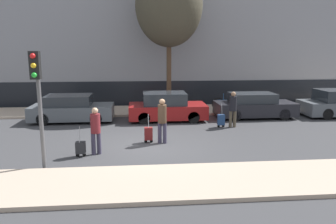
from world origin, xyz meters
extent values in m
plane|color=#38383A|center=(0.00, 0.00, 0.00)|extent=(80.00, 80.00, 0.00)
cube|color=tan|center=(0.00, -3.75, 0.06)|extent=(28.00, 2.50, 0.12)
cube|color=tan|center=(0.00, 7.00, 0.06)|extent=(28.00, 3.00, 0.12)
cube|color=gray|center=(0.00, 10.59, 5.33)|extent=(28.00, 2.79, 10.66)
cube|color=black|center=(0.00, 9.18, 0.80)|extent=(27.44, 0.06, 1.60)
cube|color=#4C5156|center=(-3.72, 4.66, 0.49)|extent=(4.10, 1.85, 0.70)
cube|color=#23282D|center=(-3.89, 4.66, 1.10)|extent=(2.26, 1.63, 0.52)
cylinder|color=black|center=(-2.45, 3.82, 0.30)|extent=(0.60, 0.18, 0.60)
cylinder|color=black|center=(-2.45, 5.50, 0.30)|extent=(0.60, 0.18, 0.60)
cylinder|color=black|center=(-4.99, 3.82, 0.30)|extent=(0.60, 0.18, 0.60)
cylinder|color=black|center=(-4.99, 5.50, 0.30)|extent=(0.60, 0.18, 0.60)
cube|color=maroon|center=(1.15, 4.51, 0.49)|extent=(3.98, 1.91, 0.70)
cube|color=#23282D|center=(0.99, 4.51, 1.15)|extent=(2.19, 1.68, 0.61)
cylinder|color=black|center=(2.38, 3.64, 0.30)|extent=(0.60, 0.18, 0.60)
cylinder|color=black|center=(2.38, 5.38, 0.30)|extent=(0.60, 0.18, 0.60)
cylinder|color=black|center=(-0.09, 3.64, 0.30)|extent=(0.60, 0.18, 0.60)
cylinder|color=black|center=(-0.09, 5.38, 0.30)|extent=(0.60, 0.18, 0.60)
cube|color=black|center=(5.91, 4.73, 0.49)|extent=(4.23, 1.75, 0.70)
cube|color=#23282D|center=(5.74, 4.73, 1.09)|extent=(2.33, 1.54, 0.49)
cylinder|color=black|center=(7.22, 3.94, 0.30)|extent=(0.60, 0.18, 0.60)
cylinder|color=black|center=(7.22, 5.51, 0.30)|extent=(0.60, 0.18, 0.60)
cylinder|color=black|center=(4.60, 3.94, 0.30)|extent=(0.60, 0.18, 0.60)
cylinder|color=black|center=(4.60, 5.51, 0.30)|extent=(0.60, 0.18, 0.60)
cylinder|color=black|center=(9.52, 3.83, 0.30)|extent=(0.60, 0.18, 0.60)
cylinder|color=black|center=(9.52, 5.55, 0.30)|extent=(0.60, 0.18, 0.60)
cylinder|color=#383347|center=(-1.95, -0.96, 0.39)|extent=(0.15, 0.15, 0.78)
cylinder|color=#383347|center=(-1.77, -0.88, 0.39)|extent=(0.15, 0.15, 0.78)
cylinder|color=maroon|center=(-1.86, -0.92, 1.11)|extent=(0.34, 0.34, 0.68)
sphere|color=tan|center=(-1.86, -0.92, 1.56)|extent=(0.22, 0.22, 0.22)
cube|color=#262628|center=(-2.37, -1.13, 0.32)|extent=(0.32, 0.24, 0.41)
cylinder|color=black|center=(-2.48, -1.13, 0.06)|extent=(0.12, 0.03, 0.12)
cylinder|color=black|center=(-2.26, -1.13, 0.06)|extent=(0.12, 0.03, 0.12)
cylinder|color=gray|center=(-2.37, -1.20, 0.80)|extent=(0.02, 0.19, 0.53)
cylinder|color=#383347|center=(0.46, 0.29, 0.41)|extent=(0.15, 0.15, 0.82)
cylinder|color=#383347|center=(0.65, 0.24, 0.41)|extent=(0.15, 0.15, 0.82)
cylinder|color=#473323|center=(0.55, 0.26, 1.18)|extent=(0.34, 0.34, 0.71)
sphere|color=#936B4C|center=(0.55, 0.26, 1.65)|extent=(0.23, 0.23, 0.23)
cube|color=maroon|center=(0.02, 0.38, 0.37)|extent=(0.32, 0.24, 0.50)
cylinder|color=black|center=(-0.10, 0.38, 0.06)|extent=(0.12, 0.03, 0.12)
cylinder|color=black|center=(0.13, 0.38, 0.06)|extent=(0.12, 0.03, 0.12)
cylinder|color=gray|center=(0.02, 0.31, 0.89)|extent=(0.02, 0.19, 0.53)
cylinder|color=#4C4233|center=(3.98, 2.65, 0.39)|extent=(0.15, 0.15, 0.79)
cylinder|color=#4C4233|center=(4.18, 2.64, 0.39)|extent=(0.15, 0.15, 0.79)
cylinder|color=black|center=(4.08, 2.65, 1.13)|extent=(0.34, 0.34, 0.69)
sphere|color=#936B4C|center=(4.08, 2.65, 1.59)|extent=(0.22, 0.22, 0.22)
cube|color=navy|center=(3.53, 2.66, 0.37)|extent=(0.32, 0.24, 0.49)
cylinder|color=black|center=(3.41, 2.66, 0.06)|extent=(0.12, 0.03, 0.12)
cylinder|color=black|center=(3.64, 2.66, 0.06)|extent=(0.12, 0.03, 0.12)
cylinder|color=gray|center=(3.53, 2.59, 0.89)|extent=(0.02, 0.19, 0.53)
cylinder|color=#515154|center=(-3.29, -2.25, 1.80)|extent=(0.12, 0.12, 3.59)
cube|color=black|center=(-3.29, -2.43, 3.19)|extent=(0.28, 0.24, 0.80)
sphere|color=red|center=(-3.29, -2.58, 3.46)|extent=(0.15, 0.15, 0.15)
sphere|color=gold|center=(-3.29, -2.58, 3.19)|extent=(0.15, 0.15, 0.15)
sphere|color=green|center=(-3.29, -2.58, 2.93)|extent=(0.15, 0.15, 0.15)
torus|color=black|center=(5.38, 6.61, 0.48)|extent=(0.72, 0.06, 0.72)
torus|color=black|center=(4.33, 6.61, 0.48)|extent=(0.72, 0.06, 0.72)
cylinder|color=navy|center=(4.85, 6.61, 0.68)|extent=(1.00, 0.05, 0.05)
cylinder|color=navy|center=(4.66, 6.61, 0.88)|extent=(0.04, 0.04, 0.40)
cylinder|color=#4C3826|center=(1.45, 6.93, 2.23)|extent=(0.28, 0.28, 4.22)
ellipsoid|color=#423D2D|center=(1.45, 6.93, 6.08)|extent=(3.80, 3.80, 4.64)
camera|label=1|loc=(-0.37, -12.16, 3.64)|focal=35.00mm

